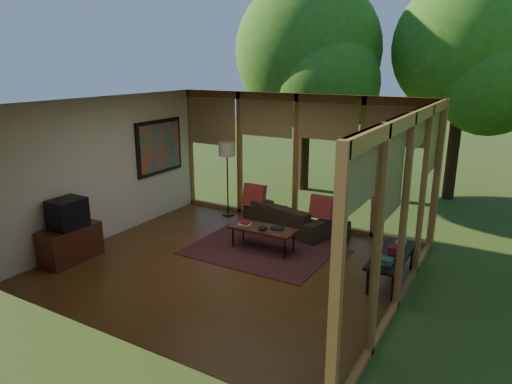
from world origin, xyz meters
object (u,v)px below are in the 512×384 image
Objects in this scene: media_cabinet at (70,244)px; coffee_table at (263,229)px; floor_lamp at (227,153)px; television at (68,213)px; side_console at (386,255)px; sofa at (287,217)px.

media_cabinet reaches higher than coffee_table.
floor_lamp is at bearing 140.95° from coffee_table.
television is at bearing 0.00° from media_cabinet.
media_cabinet is 0.61× the size of floor_lamp.
floor_lamp is 1.18× the size of side_console.
television is (-2.53, -3.23, 0.58)m from sofa.
sofa reaches higher than coffee_table.
media_cabinet is (-2.55, -3.23, 0.03)m from sofa.
floor_lamp is at bearing 159.93° from side_console.
television is at bearing -106.00° from floor_lamp.
media_cabinet is 0.71× the size of side_console.
floor_lamp is at bearing 73.69° from media_cabinet.
media_cabinet is 5.25m from side_console.
floor_lamp reaches higher than side_console.
side_console is (3.88, -1.42, -1.00)m from floor_lamp.
sofa is 4.14m from television.
floor_lamp is 2.35m from coffee_table.
side_console is at bearing -20.07° from floor_lamp.
sofa is 1.88× the size of media_cabinet.
media_cabinet is 0.55m from television.
television is 0.39× the size of side_console.
sofa is 1.34× the size of side_console.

